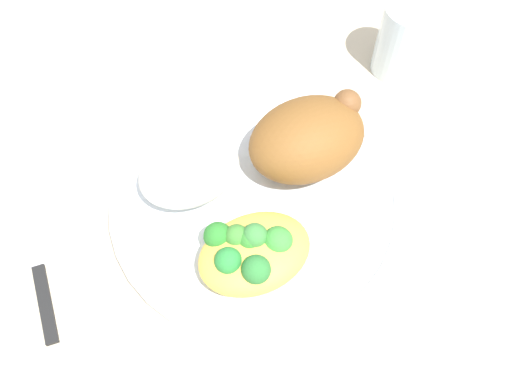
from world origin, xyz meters
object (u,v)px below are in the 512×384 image
Objects in this scene: roasted_chicken at (308,138)px; mac_cheese_with_broccoli at (252,251)px; fork at (84,259)px; plate at (256,201)px; knife at (38,267)px; water_glass at (403,39)px; rice_pile at (189,171)px.

roasted_chicken is 1.15× the size of mac_cheese_with_broccoli.
plate is at bearing -5.05° from fork.
knife is (-0.04, 0.01, 0.00)m from fork.
water_glass is at bearing 11.55° from fork.
rice_pile reaches higher than knife.
water_glass is (0.40, 0.08, 0.04)m from fork.
roasted_chicken reaches higher than rice_pile.
fork is (-0.24, -0.01, -0.05)m from roasted_chicken.
mac_cheese_with_broccoli is (-0.10, -0.08, -0.02)m from roasted_chicken.
water_glass reaches higher than fork.
plate is 0.07m from mac_cheese_with_broccoli.
roasted_chicken is 0.13m from mac_cheese_with_broccoli.
knife is (-0.29, 0.01, -0.05)m from roasted_chicken.
mac_cheese_with_broccoli reaches higher than plate.
plate reaches higher than knife.
mac_cheese_with_broccoli is 1.14× the size of water_glass.
plate is 2.38× the size of roasted_chicken.
mac_cheese_with_broccoli is at bearing -148.34° from water_glass.
mac_cheese_with_broccoli is (0.02, -0.10, -0.00)m from rice_pile.
roasted_chicken is 0.17m from water_glass.
fork is 0.41m from water_glass.
knife is 0.45m from water_glass.
rice_pile reaches higher than plate.
roasted_chicken is 0.87× the size of fork.
water_glass is at bearing 9.15° from knife.
mac_cheese_with_broccoli is (-0.03, -0.06, 0.03)m from plate.
roasted_chicken reaches higher than knife.
fork is 1.51× the size of water_glass.
fork is 0.75× the size of knife.
plate is 1.55× the size of knife.
mac_cheese_with_broccoli is at bearing -78.33° from rice_pile.
fork is at bearing -178.80° from roasted_chicken.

